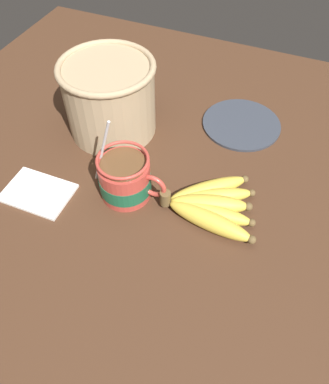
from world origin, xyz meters
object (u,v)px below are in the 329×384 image
at_px(small_plate, 241,124).
at_px(banana_bunch, 210,205).
at_px(coffee_mug, 125,179).
at_px(woven_basket, 110,97).

bearing_deg(small_plate, banana_bunch, -88.06).
relative_size(coffee_mug, woven_basket, 0.87).
relative_size(banana_bunch, small_plate, 1.06).
distance_m(coffee_mug, woven_basket, 0.20).
relative_size(banana_bunch, woven_basket, 0.94).
distance_m(coffee_mug, banana_bunch, 0.16).
bearing_deg(woven_basket, small_plate, 24.49).
bearing_deg(banana_bunch, woven_basket, 153.07).
height_order(coffee_mug, woven_basket, coffee_mug).
xyz_separation_m(banana_bunch, woven_basket, (-0.27, 0.14, 0.07)).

